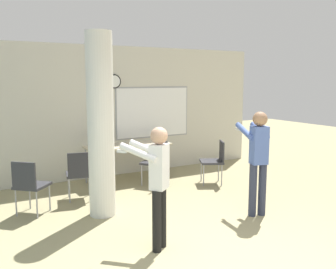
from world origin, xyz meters
TOP-DOWN VIEW (x-y plane):
  - wall_back at (0.03, 5.06)m, footprint 8.00×0.15m
  - support_pillar at (-0.69, 2.81)m, footprint 0.40×0.40m
  - folding_table at (0.46, 4.44)m, footprint 1.76×0.64m
  - bottle_on_table at (0.01, 4.56)m, footprint 0.07×0.07m
  - chair_mid_room at (1.90, 3.37)m, footprint 0.59×0.59m
  - chair_table_right at (0.83, 3.85)m, footprint 0.62×0.62m
  - chair_table_left at (-0.79, 3.67)m, footprint 0.52×0.52m
  - chair_near_pillar at (-1.67, 3.34)m, footprint 0.62×0.62m
  - person_playing_front at (-0.51, 1.34)m, footprint 0.57×0.61m
  - person_playing_side at (1.38, 1.62)m, footprint 0.46×0.67m

SIDE VIEW (x-z plane):
  - chair_mid_room at x=1.90m, z-range 0.08..0.95m
  - chair_table_right at x=0.83m, z-range 0.08..0.95m
  - chair_table_left at x=-0.79m, z-range 0.08..0.95m
  - chair_near_pillar at x=-1.67m, z-range 0.08..0.95m
  - folding_table at x=0.46m, z-range 0.33..1.09m
  - bottle_on_table at x=0.01m, z-range 0.74..0.96m
  - person_playing_front at x=-0.51m, z-range 0.14..1.67m
  - person_playing_side at x=1.38m, z-range 0.14..1.76m
  - wall_back at x=0.03m, z-range 0.00..2.80m
  - support_pillar at x=-0.69m, z-range 0.00..2.80m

